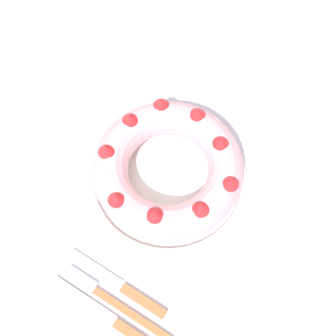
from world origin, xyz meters
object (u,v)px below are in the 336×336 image
at_px(fork, 109,300).
at_px(serving_knife, 117,324).
at_px(serving_dish, 168,177).
at_px(bundt_cake, 168,168).
at_px(cake_knife, 124,288).

bearing_deg(fork, serving_knife, -130.90).
distance_m(serving_dish, fork, 0.24).
distance_m(fork, serving_knife, 0.04).
bearing_deg(serving_dish, fork, -172.12).
bearing_deg(serving_knife, fork, 52.36).
bearing_deg(bundt_cake, serving_dish, -164.46).
bearing_deg(serving_dish, bundt_cake, 15.54).
relative_size(serving_dish, serving_knife, 1.26).
bearing_deg(cake_knife, serving_dish, 10.59).
distance_m(serving_dish, cake_knife, 0.21).
distance_m(serving_dish, bundt_cake, 0.04).
relative_size(fork, cake_knife, 1.13).
xyz_separation_m(bundt_cake, cake_knife, (-0.21, -0.04, -0.05)).
bearing_deg(fork, serving_dish, 4.33).
height_order(fork, serving_knife, serving_knife).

